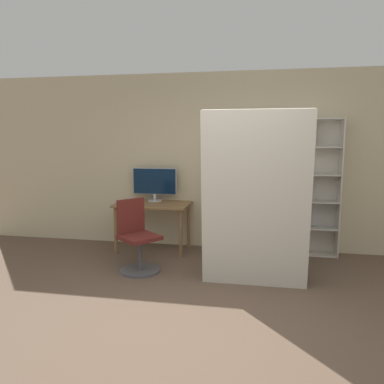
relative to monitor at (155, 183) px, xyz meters
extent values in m
plane|color=brown|center=(1.01, -2.65, -1.02)|extent=(16.00, 16.00, 0.00)
cube|color=#C6B793|center=(1.01, 0.16, 0.33)|extent=(8.00, 0.06, 2.70)
cube|color=brown|center=(0.03, -0.21, -0.30)|extent=(1.11, 0.68, 0.03)
cylinder|color=brown|center=(-0.47, -0.49, -0.67)|extent=(0.05, 0.05, 0.70)
cylinder|color=brown|center=(0.53, -0.49, -0.67)|extent=(0.05, 0.05, 0.70)
cylinder|color=brown|center=(-0.47, 0.07, -0.67)|extent=(0.05, 0.05, 0.70)
cylinder|color=brown|center=(0.53, 0.07, -0.67)|extent=(0.05, 0.05, 0.70)
cylinder|color=#B7B7BC|center=(0.00, 0.00, -0.28)|extent=(0.22, 0.22, 0.02)
cylinder|color=#B7B7BC|center=(0.00, 0.00, -0.22)|extent=(0.04, 0.04, 0.10)
cube|color=#B7B7BC|center=(0.00, 0.00, 0.02)|extent=(0.70, 0.02, 0.42)
cube|color=#0A1E38|center=(0.00, 0.00, 0.02)|extent=(0.68, 0.03, 0.39)
cylinder|color=#4C4C51|center=(0.13, -1.17, -1.00)|extent=(0.52, 0.52, 0.03)
cylinder|color=#4C4C51|center=(0.13, -1.17, -0.79)|extent=(0.05, 0.05, 0.40)
cube|color=#591E19|center=(0.13, -1.17, -0.57)|extent=(0.62, 0.62, 0.05)
cube|color=#591E19|center=(-0.02, -1.04, -0.32)|extent=(0.28, 0.33, 0.45)
cube|color=beige|center=(2.06, -0.01, -0.03)|extent=(0.02, 0.28, 1.99)
cube|color=beige|center=(2.75, -0.01, -0.03)|extent=(0.02, 0.28, 1.99)
cube|color=beige|center=(2.40, 0.12, -0.03)|extent=(0.71, 0.02, 1.99)
cube|color=beige|center=(2.40, -0.01, -1.01)|extent=(0.67, 0.24, 0.02)
cube|color=beige|center=(2.40, -0.01, -0.62)|extent=(0.67, 0.24, 0.02)
cube|color=beige|center=(2.40, -0.01, -0.22)|extent=(0.67, 0.24, 0.02)
cube|color=beige|center=(2.40, -0.01, 0.17)|extent=(0.67, 0.24, 0.02)
cube|color=beige|center=(2.40, -0.01, 0.57)|extent=(0.67, 0.24, 0.02)
cube|color=beige|center=(2.40, -0.01, 0.96)|extent=(0.67, 0.24, 0.02)
cube|color=teal|center=(2.09, 0.01, -0.86)|extent=(0.03, 0.20, 0.28)
cube|color=#1E4C9E|center=(2.14, -0.01, -0.88)|extent=(0.03, 0.17, 0.23)
cube|color=#287A38|center=(2.17, -0.03, -0.88)|extent=(0.02, 0.19, 0.24)
cube|color=orange|center=(2.19, 0.00, -0.84)|extent=(0.02, 0.20, 0.31)
cube|color=#232328|center=(2.10, 0.01, -0.49)|extent=(0.04, 0.15, 0.23)
cube|color=orange|center=(2.14, -0.04, -0.45)|extent=(0.03, 0.16, 0.31)
cube|color=brown|center=(2.18, -0.05, -0.47)|extent=(0.03, 0.14, 0.28)
cube|color=#1E4C9E|center=(2.22, 0.00, -0.47)|extent=(0.04, 0.15, 0.27)
cube|color=#1E4C9E|center=(2.26, -0.03, -0.45)|extent=(0.03, 0.18, 0.31)
cube|color=#287A38|center=(2.09, 0.00, -0.10)|extent=(0.03, 0.17, 0.23)
cube|color=#232328|center=(2.13, 0.01, -0.08)|extent=(0.04, 0.17, 0.26)
cube|color=orange|center=(2.17, -0.02, -0.09)|extent=(0.03, 0.19, 0.24)
cube|color=gold|center=(2.20, -0.02, -0.05)|extent=(0.03, 0.18, 0.33)
cube|color=brown|center=(2.23, 0.00, -0.10)|extent=(0.03, 0.15, 0.24)
cube|color=#7A2D84|center=(2.27, -0.02, -0.05)|extent=(0.02, 0.14, 0.33)
cube|color=#232328|center=(2.30, 0.03, -0.05)|extent=(0.04, 0.14, 0.33)
cube|color=#7A2D84|center=(2.09, -0.04, 0.32)|extent=(0.03, 0.18, 0.28)
cube|color=red|center=(2.13, -0.01, 0.31)|extent=(0.04, 0.20, 0.27)
cube|color=orange|center=(2.16, -0.01, 0.32)|extent=(0.02, 0.16, 0.28)
cube|color=#287A38|center=(2.19, -0.03, 0.31)|extent=(0.02, 0.14, 0.27)
cube|color=brown|center=(2.22, 0.01, 0.32)|extent=(0.02, 0.14, 0.27)
cube|color=gold|center=(2.09, 0.00, 0.70)|extent=(0.02, 0.17, 0.26)
cube|color=#232328|center=(2.11, -0.05, 0.72)|extent=(0.02, 0.14, 0.30)
cube|color=brown|center=(2.14, 0.02, 0.69)|extent=(0.02, 0.17, 0.23)
cube|color=brown|center=(2.16, 0.04, 0.72)|extent=(0.02, 0.14, 0.28)
cube|color=brown|center=(2.20, -0.04, 0.71)|extent=(0.03, 0.15, 0.27)
cube|color=orange|center=(2.24, 0.01, 0.69)|extent=(0.03, 0.20, 0.23)
cube|color=red|center=(2.27, -0.04, 0.70)|extent=(0.02, 0.17, 0.26)
cube|color=red|center=(2.31, -0.01, 0.71)|extent=(0.04, 0.14, 0.27)
cube|color=silver|center=(2.36, -0.04, 0.75)|extent=(0.04, 0.19, 0.34)
cube|color=beige|center=(1.58, -1.37, -0.01)|extent=(1.21, 0.40, 2.03)
cube|color=beige|center=(2.18, -1.37, -0.01)|extent=(0.01, 0.40, 1.99)
cube|color=beige|center=(1.58, -1.05, -0.01)|extent=(1.21, 0.36, 2.03)
cube|color=beige|center=(2.18, -1.05, -0.01)|extent=(0.01, 0.36, 1.99)
camera|label=1|loc=(1.64, -5.61, 0.68)|focal=35.00mm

